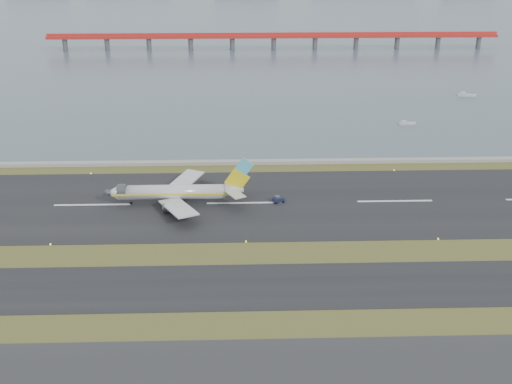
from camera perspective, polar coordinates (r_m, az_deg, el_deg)
ground at (r=142.53m, az=-0.85°, el=-5.90°), size 1000.00×1000.00×0.00m
taxiway_strip at (r=132.12m, az=-0.76°, el=-8.39°), size 1000.00×18.00×0.10m
runway_strip at (r=169.41m, az=-1.02°, el=-0.99°), size 1000.00×45.00×0.10m
seawall at (r=197.05m, az=-1.15°, el=2.67°), size 1000.00×2.50×1.00m
bay_water at (r=588.89m, az=-1.64°, el=16.22°), size 1400.00×800.00×1.30m
red_pier at (r=380.48m, az=1.59°, el=13.63°), size 260.00×5.00×10.20m
airliner at (r=168.77m, az=-6.94°, el=-0.00°), size 38.52×32.89×12.80m
pushback_tug at (r=169.54m, az=1.99°, el=-0.66°), size 3.33×2.50×1.90m
workboat_near at (r=242.42m, az=13.25°, el=5.96°), size 6.23×2.03×1.51m
workboat_far at (r=289.81m, az=18.18°, el=8.19°), size 7.87×4.13×1.83m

